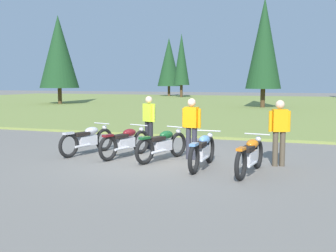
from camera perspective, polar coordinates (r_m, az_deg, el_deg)
The scene contains 11 objects.
ground_plane at distance 10.94m, azimuth -1.03°, elevation -5.01°, with size 140.00×140.00×0.00m, color slate.
grass_moorland at distance 37.03m, azimuth 13.36°, elevation 2.83°, with size 80.00×44.00×0.10m, color olive.
forest_treeline at distance 44.18m, azimuth 18.54°, elevation 9.15°, with size 39.38×27.06×8.73m.
motorcycle_silver at distance 12.26m, azimuth -11.09°, elevation -1.84°, with size 0.82×2.04×0.88m.
motorcycle_maroon at distance 11.62m, azimuth -5.89°, elevation -2.19°, with size 0.81×2.04×0.88m.
motorcycle_british_green at distance 11.09m, azimuth -0.77°, elevation -2.57°, with size 0.90×2.01×0.88m.
motorcycle_sky_blue at distance 10.15m, azimuth 4.82°, elevation -3.40°, with size 0.62×2.10×0.88m.
motorcycle_orange at distance 9.66m, azimuth 11.34°, elevation -4.00°, with size 0.62×2.09×0.88m.
rider_checking_bike at distance 11.18m, azimuth 3.29°, elevation 0.14°, with size 0.54×0.27×1.67m.
rider_near_row_end at distance 12.89m, azimuth -2.67°, elevation 0.95°, with size 0.49×0.37×1.67m.
rider_in_hivis_vest at distance 10.65m, azimuth 15.20°, elevation -0.38°, with size 0.52×0.33×1.67m.
Camera 1 is at (3.70, -10.08, 2.13)m, focal length 43.92 mm.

